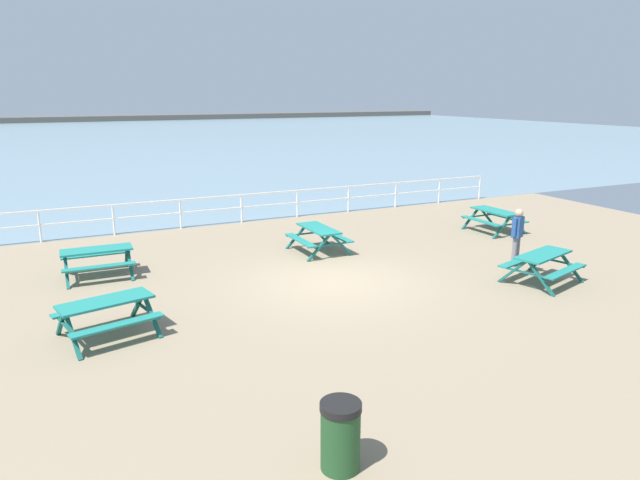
% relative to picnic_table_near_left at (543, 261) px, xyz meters
% --- Properties ---
extents(ground_plane, '(30.00, 24.00, 0.20)m').
position_rel_picnic_table_near_left_xyz_m(ground_plane, '(-4.86, 2.36, -0.68)').
color(ground_plane, gray).
extents(sea_band, '(142.00, 90.00, 0.01)m').
position_rel_picnic_table_near_left_xyz_m(sea_band, '(-4.86, 55.11, -0.58)').
color(sea_band, gray).
rests_on(sea_band, ground).
extents(distant_shoreline, '(142.00, 6.00, 1.80)m').
position_rel_picnic_table_near_left_xyz_m(distant_shoreline, '(-4.86, 98.11, -0.58)').
color(distant_shoreline, '#4C4C47').
rests_on(distant_shoreline, ground).
extents(seaward_railing, '(23.07, 0.07, 1.08)m').
position_rel_picnic_table_near_left_xyz_m(seaward_railing, '(-4.86, 10.11, 0.18)').
color(seaward_railing, white).
rests_on(seaward_railing, ground).
extents(picnic_table_near_left, '(2.15, 1.95, 0.80)m').
position_rel_picnic_table_near_left_xyz_m(picnic_table_near_left, '(0.00, 0.00, 0.00)').
color(picnic_table_near_left, '#1E7A70').
rests_on(picnic_table_near_left, ground).
extents(picnic_table_near_right, '(1.82, 1.56, 0.80)m').
position_rel_picnic_table_near_left_xyz_m(picnic_table_near_right, '(-10.36, 5.44, 0.00)').
color(picnic_table_near_right, '#1E7A70').
rests_on(picnic_table_near_right, ground).
extents(picnic_table_mid_centre, '(1.58, 1.83, 0.80)m').
position_rel_picnic_table_near_left_xyz_m(picnic_table_mid_centre, '(-3.99, 5.11, 0.00)').
color(picnic_table_mid_centre, '#1E7A70').
rests_on(picnic_table_mid_centre, ground).
extents(picnic_table_far_left, '(1.59, 1.84, 0.80)m').
position_rel_picnic_table_near_left_xyz_m(picnic_table_far_left, '(2.77, 4.84, 0.00)').
color(picnic_table_far_left, '#1E7A70').
rests_on(picnic_table_far_left, ground).
extents(picnic_table_far_right, '(2.10, 1.88, 0.80)m').
position_rel_picnic_table_near_left_xyz_m(picnic_table_far_right, '(-10.52, 1.27, 0.00)').
color(picnic_table_far_right, '#1E7A70').
rests_on(picnic_table_far_right, ground).
extents(visitor, '(0.49, 0.34, 1.66)m').
position_rel_picnic_table_near_left_xyz_m(visitor, '(0.43, 1.39, 0.36)').
color(visitor, slate).
rests_on(visitor, ground).
extents(litter_bin, '(0.55, 0.55, 0.95)m').
position_rel_picnic_table_near_left_xyz_m(litter_bin, '(-8.20, -4.45, -0.10)').
color(litter_bin, '#1E4723').
rests_on(litter_bin, ground).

